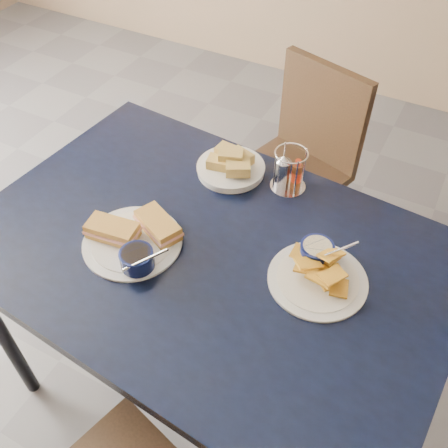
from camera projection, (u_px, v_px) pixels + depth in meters
The scene contains 7 objects.
ground at pixel (138, 405), 1.83m from camera, with size 6.00×6.00×0.00m, color #525257.
dining_table at pixel (208, 261), 1.42m from camera, with size 1.40×1.00×0.75m.
chair_far at pixel (298, 151), 2.10m from camera, with size 0.50×0.49×0.85m.
sandwich_plate at pixel (135, 238), 1.36m from camera, with size 0.30×0.28×0.12m.
plantain_plate at pixel (318, 268), 1.29m from camera, with size 0.26×0.26×0.12m.
bread_basket at pixel (231, 165), 1.58m from camera, with size 0.21×0.21×0.08m.
condiment_caddy at pixel (288, 172), 1.51m from camera, with size 0.11×0.11×0.14m.
Camera 1 is at (0.65, -0.55, 1.78)m, focal length 40.00 mm.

